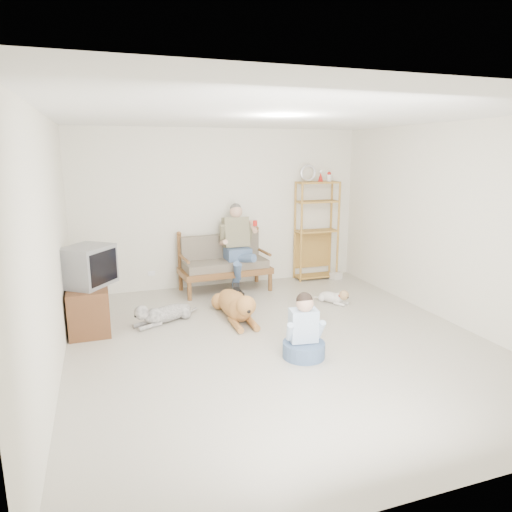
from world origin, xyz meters
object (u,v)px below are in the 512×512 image
object	(u,v)px
loveseat	(224,262)
tv_stand	(89,307)
golden_retriever	(236,305)
etagere	(316,230)

from	to	relation	value
loveseat	tv_stand	bearing A→B (deg)	-155.02
loveseat	golden_retriever	distance (m)	1.46
etagere	golden_retriever	distance (m)	2.64
loveseat	etagere	distance (m)	1.85
loveseat	tv_stand	size ratio (longest dim) A/B	1.71
etagere	tv_stand	world-z (taller)	etagere
loveseat	tv_stand	world-z (taller)	loveseat
golden_retriever	tv_stand	bearing A→B (deg)	173.21
tv_stand	golden_retriever	distance (m)	1.98
golden_retriever	loveseat	bearing A→B (deg)	82.08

